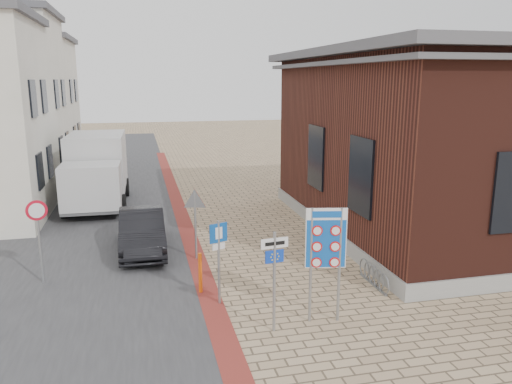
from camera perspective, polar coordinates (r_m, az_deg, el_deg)
name	(u,v)px	position (r m, az deg, el deg)	size (l,w,h in m)	color
ground	(311,333)	(12.02, 6.27, -15.72)	(120.00, 120.00, 0.00)	tan
road_strip	(103,198)	(25.63, -17.12, -0.67)	(7.00, 60.00, 0.02)	#38383A
curb_strip	(184,221)	(20.79, -8.27, -3.28)	(0.60, 40.00, 0.02)	maroon
brick_building	(472,138)	(21.24, 23.43, 5.70)	(13.00, 13.00, 6.80)	gray
townhouse_far	(15,105)	(34.74, -25.85, 8.96)	(7.40, 6.40, 8.30)	white
bike_rack	(374,276)	(14.71, 13.29, -9.35)	(0.08, 1.80, 0.60)	slate
sedan	(142,231)	(17.39, -12.89, -4.35)	(1.47, 4.21, 1.39)	black
box_truck	(96,170)	(23.99, -17.79, 2.43)	(2.75, 6.20, 3.22)	slate
border_sign	(326,241)	(11.81, 7.99, -5.55)	(0.95, 0.24, 2.82)	gray
essen_sign	(274,267)	(11.39, 2.11, -8.51)	(0.65, 0.12, 2.40)	gray
parking_sign	(219,249)	(12.78, -4.29, -6.48)	(0.48, 0.22, 2.25)	gray
yield_sign	(195,207)	(15.98, -6.98, -1.74)	(0.81, 0.23, 2.29)	gray
speed_sign	(38,228)	(15.25, -23.62, -3.79)	(0.57, 0.16, 2.45)	gray
bollard	(200,273)	(13.80, -6.39, -9.20)	(0.10, 0.10, 1.14)	#FF5D0D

